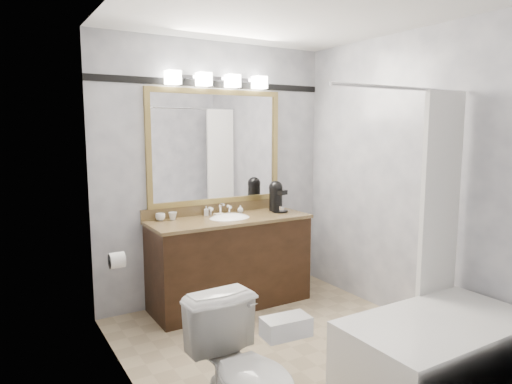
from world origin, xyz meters
TOP-DOWN VIEW (x-y plane):
  - room at (0.00, 0.00)m, footprint 2.42×2.62m
  - vanity at (0.00, 1.02)m, footprint 1.53×0.58m
  - mirror at (0.00, 1.28)m, footprint 1.40×0.04m
  - vanity_light_bar at (0.00, 1.23)m, footprint 1.02×0.14m
  - accent_stripe at (0.00, 1.29)m, footprint 2.40×0.01m
  - bathtub at (0.55, -0.90)m, footprint 1.30×0.75m
  - tp_roll at (-1.14, 0.66)m, footprint 0.11×0.12m
  - toilet at (-0.83, -0.76)m, footprint 0.45×0.76m
  - tissue_box at (-0.83, -1.12)m, footprint 0.23×0.14m
  - coffee_maker at (0.55, 1.06)m, footprint 0.17×0.20m
  - cup_left at (-0.61, 1.21)m, footprint 0.10×0.10m
  - cup_right at (-0.49, 1.19)m, footprint 0.08×0.08m
  - soap_bottle_a at (-0.14, 1.22)m, footprint 0.06×0.06m
  - soap_bottle_b at (0.21, 1.19)m, footprint 0.06×0.06m
  - soap_bar at (-0.05, 1.13)m, footprint 0.09×0.06m

SIDE VIEW (x-z plane):
  - bathtub at x=0.55m, z-range -0.70..1.26m
  - toilet at x=-0.83m, z-range 0.00..0.75m
  - vanity at x=0.00m, z-range -0.04..0.93m
  - tp_roll at x=-1.14m, z-range 0.64..0.76m
  - tissue_box at x=-0.83m, z-range 0.75..0.84m
  - soap_bar at x=-0.05m, z-range 0.85..0.88m
  - cup_left at x=-0.61m, z-range 0.85..0.92m
  - cup_right at x=-0.49m, z-range 0.85..0.92m
  - soap_bottle_b at x=0.21m, z-range 0.85..0.92m
  - soap_bottle_a at x=-0.14m, z-range 0.85..0.94m
  - coffee_maker at x=0.55m, z-range 0.85..1.17m
  - room at x=0.00m, z-range -0.01..2.51m
  - mirror at x=0.00m, z-range 0.95..2.05m
  - accent_stripe at x=0.00m, z-range 2.07..2.13m
  - vanity_light_bar at x=0.00m, z-range 2.07..2.19m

